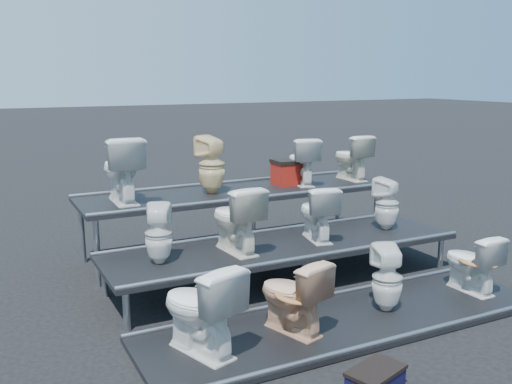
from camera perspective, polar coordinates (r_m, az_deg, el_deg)
name	(u,v)px	position (r m, az deg, el deg)	size (l,w,h in m)	color
ground	(284,281)	(6.81, 2.80, -8.93)	(80.00, 80.00, 0.00)	black
tier_front	(349,321)	(5.79, 9.28, -12.59)	(4.20, 1.20, 0.06)	black
tier_mid	(284,263)	(6.73, 2.82, -7.10)	(4.20, 1.20, 0.46)	black
tier_back	(237,221)	(7.79, -1.88, -2.96)	(4.20, 1.20, 0.86)	black
toilet_0	(200,308)	(4.93, -5.65, -11.47)	(0.45, 0.79, 0.80)	silver
toilet_1	(292,295)	(5.31, 3.64, -10.25)	(0.39, 0.69, 0.71)	tan
toilet_2	(387,278)	(5.91, 13.00, -8.37)	(0.30, 0.31, 0.68)	silver
toilet_3	(471,262)	(6.68, 20.72, -6.59)	(0.37, 0.64, 0.65)	silver
toilet_4	(159,234)	(6.01, -9.72, -4.14)	(0.28, 0.29, 0.63)	silver
toilet_5	(236,219)	(6.29, -2.05, -2.67)	(0.42, 0.74, 0.75)	silver
toilet_6	(317,212)	(6.80, 6.11, -2.04)	(0.37, 0.65, 0.66)	silver
toilet_7	(387,204)	(7.40, 12.96, -1.14)	(0.30, 0.30, 0.66)	silver
toilet_8	(121,169)	(7.12, -13.30, 2.23)	(0.45, 0.79, 0.81)	silver
toilet_9	(212,165)	(7.48, -4.47, 2.75)	(0.34, 0.35, 0.76)	beige
toilet_10	(302,161)	(8.10, 4.62, 3.12)	(0.38, 0.66, 0.67)	silver
toilet_11	(351,157)	(8.57, 9.51, 3.46)	(0.38, 0.66, 0.67)	silver
red_crate	(289,174)	(8.11, 3.31, 1.84)	(0.43, 0.34, 0.31)	maroon
step_stool	(375,382)	(4.70, 11.85, -18.07)	(0.44, 0.27, 0.16)	black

